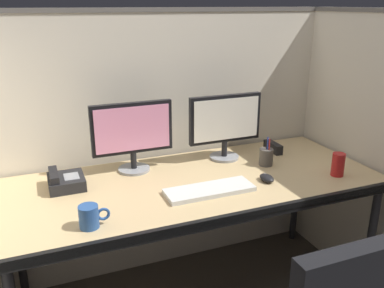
% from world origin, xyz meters
% --- Properties ---
extents(cubicle_partition_rear, '(2.21, 0.06, 1.57)m').
position_xyz_m(cubicle_partition_rear, '(0.00, 0.74, 0.79)').
color(cubicle_partition_rear, beige).
rests_on(cubicle_partition_rear, ground).
extents(cubicle_partition_right, '(0.06, 1.41, 1.57)m').
position_xyz_m(cubicle_partition_right, '(0.99, 0.20, 0.79)').
color(cubicle_partition_right, beige).
rests_on(cubicle_partition_right, ground).
extents(desk, '(1.90, 0.80, 0.74)m').
position_xyz_m(desk, '(0.00, 0.29, 0.69)').
color(desk, tan).
rests_on(desk, ground).
extents(monitor_left, '(0.43, 0.17, 0.37)m').
position_xyz_m(monitor_left, '(-0.26, 0.54, 0.96)').
color(monitor_left, gray).
rests_on(monitor_left, desk).
extents(monitor_right, '(0.43, 0.17, 0.37)m').
position_xyz_m(monitor_right, '(0.27, 0.53, 0.96)').
color(monitor_right, gray).
rests_on(monitor_right, desk).
extents(keyboard_main, '(0.43, 0.15, 0.02)m').
position_xyz_m(keyboard_main, '(0.01, 0.15, 0.75)').
color(keyboard_main, silver).
rests_on(keyboard_main, desk).
extents(computer_mouse, '(0.06, 0.10, 0.04)m').
position_xyz_m(computer_mouse, '(0.33, 0.16, 0.76)').
color(computer_mouse, black).
rests_on(computer_mouse, desk).
extents(soda_can, '(0.07, 0.07, 0.12)m').
position_xyz_m(soda_can, '(0.71, 0.08, 0.80)').
color(soda_can, red).
rests_on(soda_can, desk).
extents(coffee_mug, '(0.13, 0.08, 0.09)m').
position_xyz_m(coffee_mug, '(-0.57, 0.03, 0.79)').
color(coffee_mug, '#264C8C').
rests_on(coffee_mug, desk).
extents(pen_cup, '(0.08, 0.08, 0.17)m').
position_xyz_m(pen_cup, '(0.44, 0.35, 0.79)').
color(pen_cup, '#4C4742').
rests_on(pen_cup, desk).
extents(desk_phone, '(0.17, 0.19, 0.09)m').
position_xyz_m(desk_phone, '(-0.62, 0.46, 0.77)').
color(desk_phone, black).
rests_on(desk_phone, desk).
extents(red_stapler, '(0.04, 0.15, 0.06)m').
position_xyz_m(red_stapler, '(0.60, 0.52, 0.77)').
color(red_stapler, black).
rests_on(red_stapler, desk).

